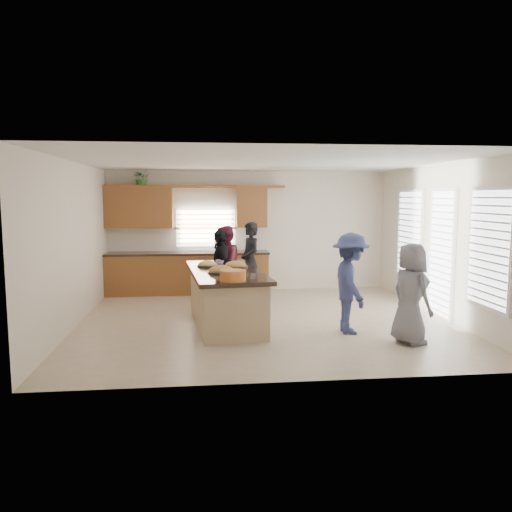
{
  "coord_description": "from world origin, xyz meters",
  "views": [
    {
      "loc": [
        -1.1,
        -8.67,
        2.21
      ],
      "look_at": [
        -0.14,
        0.12,
        1.15
      ],
      "focal_mm": 35.0,
      "sensor_mm": 36.0,
      "label": 1
    }
  ],
  "objects": [
    {
      "name": "floor",
      "position": [
        0.0,
        0.0,
        0.0
      ],
      "size": [
        6.5,
        6.5,
        0.0
      ],
      "primitive_type": "plane",
      "color": "#C5B592",
      "rests_on": "ground"
    },
    {
      "name": "woman_right_front",
      "position": [
        2.0,
        -1.63,
        0.76
      ],
      "size": [
        0.67,
        0.85,
        1.52
      ],
      "primitive_type": "imported",
      "rotation": [
        0.0,
        0.0,
        1.85
      ],
      "color": "slate",
      "rests_on": "ground"
    },
    {
      "name": "woman_left_mid",
      "position": [
        -0.62,
        1.7,
        0.8
      ],
      "size": [
        0.81,
        0.93,
        1.6
      ],
      "primitive_type": "imported",
      "rotation": [
        0.0,
        0.0,
        -1.88
      ],
      "color": "#581A2A",
      "rests_on": "ground"
    },
    {
      "name": "woman_left_back",
      "position": [
        -0.08,
        1.86,
        0.83
      ],
      "size": [
        0.56,
        0.7,
        1.67
      ],
      "primitive_type": "imported",
      "rotation": [
        0.0,
        0.0,
        -1.27
      ],
      "color": "black",
      "rests_on": "ground"
    },
    {
      "name": "right_wall_glazing",
      "position": [
        3.22,
        -0.13,
        1.34
      ],
      "size": [
        0.06,
        4.0,
        2.25
      ],
      "color": "white",
      "rests_on": "ground"
    },
    {
      "name": "woman_left_front",
      "position": [
        -0.74,
        1.05,
        0.78
      ],
      "size": [
        0.53,
        0.97,
        1.57
      ],
      "primitive_type": "imported",
      "rotation": [
        0.0,
        0.0,
        -1.4
      ],
      "color": "black",
      "rests_on": "ground"
    },
    {
      "name": "potted_plant",
      "position": [
        -2.41,
        2.82,
        2.62
      ],
      "size": [
        0.51,
        0.48,
        0.44
      ],
      "primitive_type": "imported",
      "rotation": [
        0.0,
        0.0,
        0.41
      ],
      "color": "#3A732E",
      "rests_on": "back_cabinetry"
    },
    {
      "name": "flower_vase",
      "position": [
        -0.77,
        1.08,
        1.16
      ],
      "size": [
        0.14,
        0.14,
        0.41
      ],
      "color": "silver",
      "rests_on": "island"
    },
    {
      "name": "platter_mid",
      "position": [
        -0.5,
        0.12,
        0.98
      ],
      "size": [
        0.43,
        0.43,
        0.18
      ],
      "color": "black",
      "rests_on": "island"
    },
    {
      "name": "clear_cup",
      "position": [
        -0.33,
        -1.17,
        0.99
      ],
      "size": [
        0.08,
        0.08,
        0.09
      ],
      "primitive_type": "cylinder",
      "color": "white",
      "rests_on": "island"
    },
    {
      "name": "woman_right_back",
      "position": [
        1.28,
        -0.94,
        0.82
      ],
      "size": [
        0.64,
        1.08,
        1.63
      ],
      "primitive_type": "imported",
      "rotation": [
        0.0,
        0.0,
        1.53
      ],
      "color": "navy",
      "rests_on": "ground"
    },
    {
      "name": "salad_bowl",
      "position": [
        -0.64,
        -1.29,
        1.04
      ],
      "size": [
        0.39,
        0.39,
        0.16
      ],
      "color": "orange",
      "rests_on": "island"
    },
    {
      "name": "island",
      "position": [
        -0.7,
        -0.17,
        0.45
      ],
      "size": [
        1.41,
        2.8,
        0.95
      ],
      "rotation": [
        0.0,
        0.0,
        0.1
      ],
      "color": "tan",
      "rests_on": "ground"
    },
    {
      "name": "back_cabinetry",
      "position": [
        -1.47,
        2.73,
        0.91
      ],
      "size": [
        4.08,
        0.66,
        2.46
      ],
      "color": "brown",
      "rests_on": "ground"
    },
    {
      "name": "platter_back",
      "position": [
        -1.0,
        0.31,
        0.98
      ],
      "size": [
        0.38,
        0.38,
        0.15
      ],
      "color": "black",
      "rests_on": "island"
    },
    {
      "name": "plate_stack",
      "position": [
        -0.73,
        0.8,
        0.98
      ],
      "size": [
        0.22,
        0.22,
        0.05
      ],
      "primitive_type": "cylinder",
      "color": "#A383BF",
      "rests_on": "island"
    },
    {
      "name": "platter_front",
      "position": [
        -0.78,
        -0.48,
        0.98
      ],
      "size": [
        0.46,
        0.46,
        0.19
      ],
      "color": "black",
      "rests_on": "island"
    },
    {
      "name": "room_shell",
      "position": [
        0.0,
        0.0,
        1.9
      ],
      "size": [
        6.52,
        6.02,
        2.81
      ],
      "color": "silver",
      "rests_on": "ground"
    }
  ]
}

